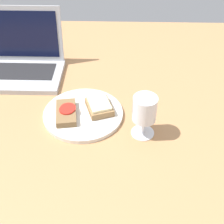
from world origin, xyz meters
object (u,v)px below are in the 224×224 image
at_px(plate, 83,114).
at_px(wine_glass, 145,111).
at_px(sandwich_with_cheese, 99,106).
at_px(laptop, 19,62).
at_px(sandwich_with_tomato, 66,112).

distance_m(plate, wine_glass, 0.22).
distance_m(sandwich_with_cheese, wine_glass, 0.18).
bearing_deg(plate, laptop, 137.60).
bearing_deg(laptop, sandwich_with_cheese, -35.60).
height_order(sandwich_with_cheese, laptop, laptop).
bearing_deg(sandwich_with_cheese, sandwich_with_tomato, -163.81).
xyz_separation_m(sandwich_with_cheese, sandwich_with_tomato, (-0.10, -0.03, -0.00)).
bearing_deg(sandwich_with_cheese, laptop, 144.40).
bearing_deg(plate, sandwich_with_tomato, -164.03).
distance_m(plate, laptop, 0.36).
bearing_deg(sandwich_with_tomato, sandwich_with_cheese, 16.19).
distance_m(sandwich_with_cheese, laptop, 0.39).
xyz_separation_m(sandwich_with_tomato, wine_glass, (0.24, -0.06, 0.07)).
relative_size(wine_glass, laptop, 0.42).
height_order(sandwich_with_tomato, laptop, laptop).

